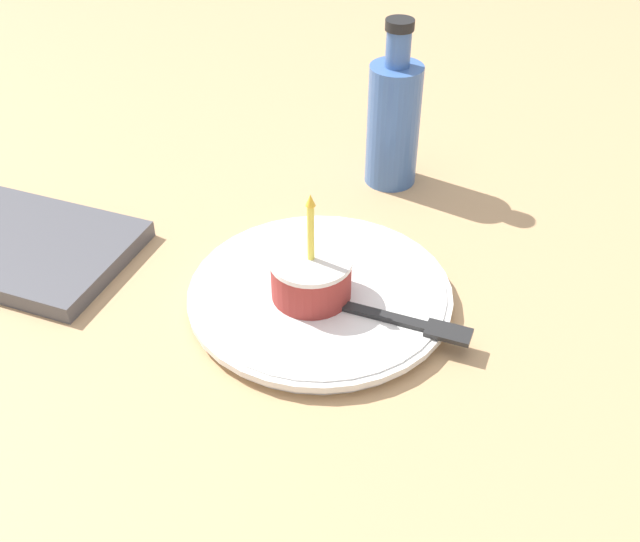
# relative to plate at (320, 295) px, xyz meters

# --- Properties ---
(ground_plane) EXTENTS (2.40, 2.40, 0.04)m
(ground_plane) POSITION_rel_plate_xyz_m (0.03, -0.01, -0.03)
(ground_plane) COLOR tan
(ground_plane) RESTS_ON ground
(plate) EXTENTS (0.28, 0.28, 0.02)m
(plate) POSITION_rel_plate_xyz_m (0.00, 0.00, 0.00)
(plate) COLOR white
(plate) RESTS_ON ground_plane
(cake_slice) EXTENTS (0.08, 0.08, 0.12)m
(cake_slice) POSITION_rel_plate_xyz_m (0.01, 0.01, 0.03)
(cake_slice) COLOR #99332D
(cake_slice) RESTS_ON plate
(fork) EXTENTS (0.16, 0.02, 0.00)m
(fork) POSITION_rel_plate_xyz_m (-0.10, 0.02, 0.01)
(fork) COLOR #262626
(fork) RESTS_ON plate
(bottle) EXTENTS (0.07, 0.07, 0.21)m
(bottle) POSITION_rel_plate_xyz_m (0.00, -0.27, 0.08)
(bottle) COLOR #3F66A5
(bottle) RESTS_ON ground_plane
(marble_board) EXTENTS (0.31, 0.17, 0.02)m
(marble_board) POSITION_rel_plate_xyz_m (0.38, 0.04, -0.00)
(marble_board) COLOR #4C4C51
(marble_board) RESTS_ON ground_plane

